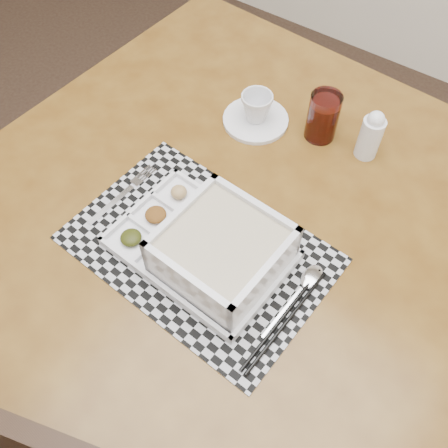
% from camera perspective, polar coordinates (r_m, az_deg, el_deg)
% --- Properties ---
extents(dining_table, '(1.18, 1.18, 0.83)m').
position_cam_1_polar(dining_table, '(1.07, 1.38, -0.82)').
color(dining_table, '#4A2C0D').
rests_on(dining_table, ground).
extents(placemat, '(0.50, 0.36, 0.00)m').
position_cam_1_polar(placemat, '(0.95, -2.85, -2.81)').
color(placemat, '#A6A6AD').
rests_on(placemat, dining_table).
extents(serving_tray, '(0.33, 0.24, 0.10)m').
position_cam_1_polar(serving_tray, '(0.90, -0.85, -3.11)').
color(serving_tray, silver).
rests_on(serving_tray, placemat).
extents(fork, '(0.03, 0.19, 0.00)m').
position_cam_1_polar(fork, '(1.04, -11.42, 3.50)').
color(fork, silver).
rests_on(fork, placemat).
extents(spoon, '(0.04, 0.18, 0.01)m').
position_cam_1_polar(spoon, '(0.92, 9.55, -6.57)').
color(spoon, silver).
rests_on(spoon, placemat).
extents(chopsticks, '(0.03, 0.24, 0.01)m').
position_cam_1_polar(chopsticks, '(0.88, 6.97, -10.76)').
color(chopsticks, black).
rests_on(chopsticks, placemat).
extents(saucer, '(0.15, 0.15, 0.01)m').
position_cam_1_polar(saucer, '(1.17, 3.63, 11.79)').
color(saucer, silver).
rests_on(saucer, dining_table).
extents(cup, '(0.09, 0.09, 0.07)m').
position_cam_1_polar(cup, '(1.14, 3.73, 13.18)').
color(cup, silver).
rests_on(cup, saucer).
extents(juice_glass, '(0.07, 0.07, 0.11)m').
position_cam_1_polar(juice_glass, '(1.12, 11.20, 11.80)').
color(juice_glass, white).
rests_on(juice_glass, dining_table).
extents(creamer_bottle, '(0.05, 0.05, 0.12)m').
position_cam_1_polar(creamer_bottle, '(1.10, 16.43, 9.74)').
color(creamer_bottle, silver).
rests_on(creamer_bottle, dining_table).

